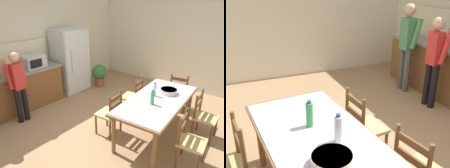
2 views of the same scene
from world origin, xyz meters
TOP-DOWN VIEW (x-y plane):
  - ground_plane at (0.00, 0.00)m, footprint 8.32×8.32m
  - wall_left at (-3.26, 0.00)m, footprint 0.12×5.20m
  - kitchen_counter at (-0.91, 2.23)m, footprint 2.85×0.66m
  - dining_table at (0.59, -0.79)m, footprint 2.08×1.11m
  - bottle_near_centre at (0.34, -0.81)m, footprint 0.07×0.07m
  - bottle_off_centre at (0.68, -0.66)m, footprint 0.07×0.07m
  - serving_bowl at (0.94, -0.82)m, footprint 0.32×0.32m
  - chair_side_near_left at (0.21, -1.58)m, footprint 0.47×0.45m
  - chair_side_far_left at (0.07, -0.07)m, footprint 0.45×0.43m
  - person_at_sink at (-1.54, 1.71)m, footprint 0.42×0.29m
  - person_at_counter at (-0.77, 1.69)m, footprint 0.38×0.27m

SIDE VIEW (x-z plane):
  - ground_plane at x=0.00m, z-range 0.00..0.00m
  - chair_side_near_left at x=0.21m, z-range -0.01..0.90m
  - chair_side_far_left at x=0.07m, z-range -0.01..0.90m
  - kitchen_counter at x=-0.91m, z-range 0.00..0.94m
  - dining_table at x=0.59m, z-range 0.31..1.10m
  - serving_bowl at x=0.94m, z-range 0.79..0.88m
  - person_at_counter at x=-0.77m, z-range 0.10..1.63m
  - bottle_near_centre at x=0.34m, z-range 0.77..1.04m
  - bottle_off_centre at x=0.68m, z-range 0.77..1.04m
  - person_at_sink at x=-1.54m, z-range 0.10..1.78m
  - wall_left at x=-3.26m, z-range 0.00..2.90m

